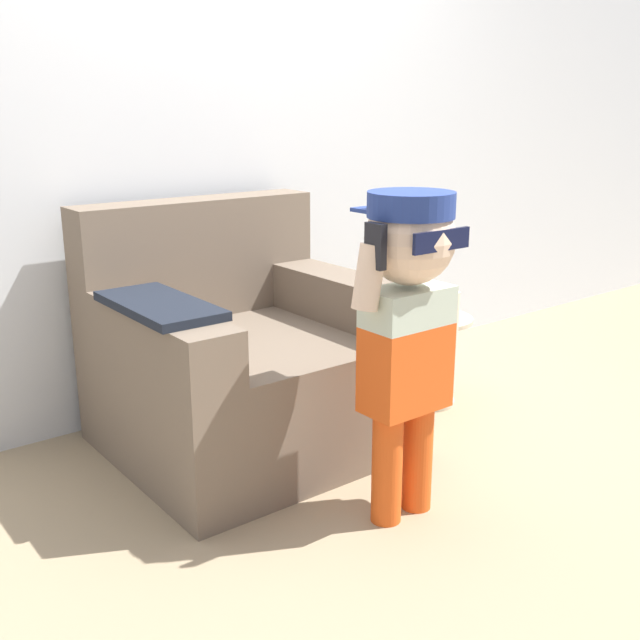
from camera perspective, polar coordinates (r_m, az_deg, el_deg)
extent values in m
plane|color=#998466|center=(2.95, 1.14, -9.90)|extent=(10.00, 10.00, 0.00)
cube|color=silver|center=(3.32, -7.95, 16.08)|extent=(10.00, 0.05, 2.60)
cube|color=#6B5B4C|center=(2.92, -5.25, -5.38)|extent=(1.02, 0.95, 0.45)
cube|color=#6B5B4C|center=(3.10, -9.32, 4.73)|extent=(1.02, 0.19, 0.48)
cube|color=#6B5B4C|center=(2.55, -12.01, -1.25)|extent=(0.20, 0.77, 0.19)
cube|color=#6B5B4C|center=(2.98, 2.20, 1.59)|extent=(0.20, 0.77, 0.19)
cube|color=black|center=(2.52, -12.15, 1.10)|extent=(0.24, 0.52, 0.03)
cylinder|color=#E05119|center=(2.42, 5.12, -11.14)|extent=(0.10, 0.10, 0.37)
cylinder|color=#E05119|center=(2.50, 7.45, -10.22)|extent=(0.10, 0.10, 0.37)
cube|color=#E05119|center=(2.33, 6.55, -3.59)|extent=(0.27, 0.16, 0.27)
cube|color=#B7C6B2|center=(2.28, 6.70, 1.04)|extent=(0.27, 0.16, 0.12)
sphere|color=beige|center=(2.23, 6.87, 6.12)|extent=(0.27, 0.27, 0.27)
cylinder|color=navy|center=(2.22, 6.96, 8.73)|extent=(0.26, 0.26, 0.08)
cube|color=navy|center=(2.31, 4.77, 8.39)|extent=(0.16, 0.12, 0.01)
cube|color=#0F1433|center=(2.15, 9.25, 6.00)|extent=(0.22, 0.01, 0.06)
cylinder|color=beige|center=(2.44, 9.54, -1.64)|extent=(0.08, 0.08, 0.33)
cylinder|color=beige|center=(2.14, 3.75, 3.27)|extent=(0.11, 0.08, 0.20)
cube|color=black|center=(2.11, 4.25, 5.64)|extent=(0.02, 0.07, 0.13)
cylinder|color=beige|center=(3.42, 8.26, -6.09)|extent=(0.23, 0.23, 0.02)
cylinder|color=beige|center=(3.36, 8.38, -3.21)|extent=(0.06, 0.06, 0.38)
cylinder|color=beige|center=(3.30, 8.52, 0.08)|extent=(0.36, 0.36, 0.02)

